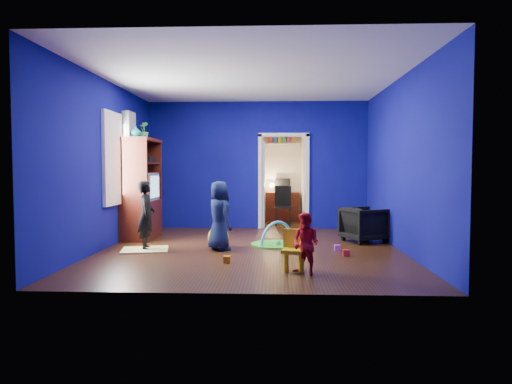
{
  "coord_description": "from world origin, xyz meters",
  "views": [
    {
      "loc": [
        0.42,
        -7.69,
        1.38
      ],
      "look_at": [
        0.07,
        0.4,
        0.96
      ],
      "focal_mm": 32.0,
      "sensor_mm": 36.0,
      "label": 1
    }
  ],
  "objects_px": {
    "child_black": "(146,215)",
    "toddler_red": "(306,244)",
    "child_navy": "(219,216)",
    "folding_chair": "(283,206)",
    "crt_tv": "(143,187)",
    "armchair": "(365,224)",
    "kid_chair": "(294,252)",
    "play_mat": "(277,244)",
    "hopper_ball": "(218,237)",
    "study_desk": "(282,207)",
    "vase": "(136,131)",
    "tv_armoire": "(141,189)"
  },
  "relations": [
    {
      "from": "tv_armoire",
      "to": "crt_tv",
      "type": "distance_m",
      "value": 0.06
    },
    {
      "from": "armchair",
      "to": "study_desk",
      "type": "relative_size",
      "value": 0.82
    },
    {
      "from": "child_navy",
      "to": "crt_tv",
      "type": "distance_m",
      "value": 2.1
    },
    {
      "from": "folding_chair",
      "to": "crt_tv",
      "type": "bearing_deg",
      "value": -142.04
    },
    {
      "from": "tv_armoire",
      "to": "hopper_ball",
      "type": "relative_size",
      "value": 5.37
    },
    {
      "from": "study_desk",
      "to": "crt_tv",
      "type": "bearing_deg",
      "value": -131.62
    },
    {
      "from": "crt_tv",
      "to": "toddler_red",
      "type": "bearing_deg",
      "value": -44.42
    },
    {
      "from": "armchair",
      "to": "child_navy",
      "type": "height_order",
      "value": "child_navy"
    },
    {
      "from": "child_navy",
      "to": "vase",
      "type": "xyz_separation_m",
      "value": [
        -1.69,
        0.92,
        1.49
      ]
    },
    {
      "from": "child_navy",
      "to": "crt_tv",
      "type": "relative_size",
      "value": 1.66
    },
    {
      "from": "toddler_red",
      "to": "folding_chair",
      "type": "relative_size",
      "value": 0.88
    },
    {
      "from": "tv_armoire",
      "to": "kid_chair",
      "type": "relative_size",
      "value": 3.92
    },
    {
      "from": "toddler_red",
      "to": "crt_tv",
      "type": "bearing_deg",
      "value": 175.87
    },
    {
      "from": "armchair",
      "to": "toddler_red",
      "type": "bearing_deg",
      "value": 129.87
    },
    {
      "from": "toddler_red",
      "to": "kid_chair",
      "type": "xyz_separation_m",
      "value": [
        -0.15,
        0.2,
        -0.15
      ]
    },
    {
      "from": "vase",
      "to": "armchair",
      "type": "bearing_deg",
      "value": 0.62
    },
    {
      "from": "child_black",
      "to": "folding_chair",
      "type": "height_order",
      "value": "child_black"
    },
    {
      "from": "hopper_ball",
      "to": "play_mat",
      "type": "relative_size",
      "value": 0.39
    },
    {
      "from": "kid_chair",
      "to": "crt_tv",
      "type": "bearing_deg",
      "value": 153.86
    },
    {
      "from": "armchair",
      "to": "hopper_ball",
      "type": "bearing_deg",
      "value": 80.41
    },
    {
      "from": "crt_tv",
      "to": "study_desk",
      "type": "xyz_separation_m",
      "value": [
        2.78,
        3.13,
        -0.65
      ]
    },
    {
      "from": "crt_tv",
      "to": "folding_chair",
      "type": "relative_size",
      "value": 0.76
    },
    {
      "from": "armchair",
      "to": "hopper_ball",
      "type": "height_order",
      "value": "armchair"
    },
    {
      "from": "child_black",
      "to": "play_mat",
      "type": "bearing_deg",
      "value": -87.11
    },
    {
      "from": "play_mat",
      "to": "child_navy",
      "type": "bearing_deg",
      "value": -150.04
    },
    {
      "from": "hopper_ball",
      "to": "kid_chair",
      "type": "height_order",
      "value": "kid_chair"
    },
    {
      "from": "hopper_ball",
      "to": "folding_chair",
      "type": "height_order",
      "value": "folding_chair"
    },
    {
      "from": "vase",
      "to": "study_desk",
      "type": "height_order",
      "value": "vase"
    },
    {
      "from": "vase",
      "to": "tv_armoire",
      "type": "distance_m",
      "value": 1.13
    },
    {
      "from": "toddler_red",
      "to": "crt_tv",
      "type": "relative_size",
      "value": 1.15
    },
    {
      "from": "child_black",
      "to": "hopper_ball",
      "type": "relative_size",
      "value": 3.22
    },
    {
      "from": "child_black",
      "to": "toddler_red",
      "type": "xyz_separation_m",
      "value": [
        2.58,
        -1.69,
        -0.18
      ]
    },
    {
      "from": "study_desk",
      "to": "child_black",
      "type": "bearing_deg",
      "value": -118.43
    },
    {
      "from": "hopper_ball",
      "to": "armchair",
      "type": "bearing_deg",
      "value": 15.1
    },
    {
      "from": "child_black",
      "to": "study_desk",
      "type": "xyz_separation_m",
      "value": [
        2.37,
        4.37,
        -0.21
      ]
    },
    {
      "from": "child_black",
      "to": "vase",
      "type": "bearing_deg",
      "value": 13.8
    },
    {
      "from": "armchair",
      "to": "kid_chair",
      "type": "xyz_separation_m",
      "value": [
        -1.42,
        -2.48,
        -0.08
      ]
    },
    {
      "from": "child_navy",
      "to": "folding_chair",
      "type": "bearing_deg",
      "value": -52.09
    },
    {
      "from": "crt_tv",
      "to": "folding_chair",
      "type": "height_order",
      "value": "crt_tv"
    },
    {
      "from": "play_mat",
      "to": "study_desk",
      "type": "distance_m",
      "value": 3.81
    },
    {
      "from": "child_navy",
      "to": "toddler_red",
      "type": "xyz_separation_m",
      "value": [
        1.34,
        -1.71,
        -0.18
      ]
    },
    {
      "from": "armchair",
      "to": "study_desk",
      "type": "xyz_separation_m",
      "value": [
        -1.48,
        3.38,
        0.05
      ]
    },
    {
      "from": "hopper_ball",
      "to": "kid_chair",
      "type": "distance_m",
      "value": 2.15
    },
    {
      "from": "crt_tv",
      "to": "play_mat",
      "type": "xyz_separation_m",
      "value": [
        2.63,
        -0.66,
        -1.01
      ]
    },
    {
      "from": "kid_chair",
      "to": "hopper_ball",
      "type": "bearing_deg",
      "value": 142.96
    },
    {
      "from": "child_black",
      "to": "crt_tv",
      "type": "distance_m",
      "value": 1.38
    },
    {
      "from": "armchair",
      "to": "kid_chair",
      "type": "relative_size",
      "value": 1.45
    },
    {
      "from": "armchair",
      "to": "crt_tv",
      "type": "xyz_separation_m",
      "value": [
        -4.26,
        0.25,
        0.69
      ]
    },
    {
      "from": "tv_armoire",
      "to": "crt_tv",
      "type": "bearing_deg",
      "value": 0.0
    },
    {
      "from": "tv_armoire",
      "to": "hopper_ball",
      "type": "xyz_separation_m",
      "value": [
        1.64,
        -0.97,
        -0.8
      ]
    }
  ]
}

